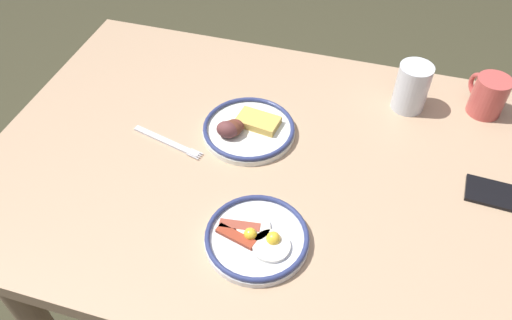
{
  "coord_description": "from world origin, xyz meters",
  "views": [
    {
      "loc": [
        -0.18,
        0.74,
        1.56
      ],
      "look_at": [
        0.03,
        0.03,
        0.78
      ],
      "focal_mm": 35.29,
      "sensor_mm": 36.0,
      "label": 1
    }
  ],
  "objects_px": {
    "plate_near_main": "(247,129)",
    "cell_phone": "(502,196)",
    "drinking_glass": "(411,89)",
    "fork_near": "(168,142)",
    "coffee_mug": "(488,95)",
    "plate_center_pancakes": "(257,238)"
  },
  "relations": [
    {
      "from": "coffee_mug",
      "to": "fork_near",
      "type": "distance_m",
      "value": 0.76
    },
    {
      "from": "drinking_glass",
      "to": "fork_near",
      "type": "relative_size",
      "value": 0.65
    },
    {
      "from": "plate_center_pancakes",
      "to": "cell_phone",
      "type": "bearing_deg",
      "value": -151.25
    },
    {
      "from": "drinking_glass",
      "to": "fork_near",
      "type": "xyz_separation_m",
      "value": [
        0.51,
        0.29,
        -0.05
      ]
    },
    {
      "from": "plate_near_main",
      "to": "plate_center_pancakes",
      "type": "bearing_deg",
      "value": 110.7
    },
    {
      "from": "drinking_glass",
      "to": "fork_near",
      "type": "bearing_deg",
      "value": 29.09
    },
    {
      "from": "plate_center_pancakes",
      "to": "cell_phone",
      "type": "height_order",
      "value": "plate_center_pancakes"
    },
    {
      "from": "plate_center_pancakes",
      "to": "coffee_mug",
      "type": "xyz_separation_m",
      "value": [
        -0.42,
        -0.52,
        0.04
      ]
    },
    {
      "from": "coffee_mug",
      "to": "fork_near",
      "type": "bearing_deg",
      "value": 24.91
    },
    {
      "from": "cell_phone",
      "to": "drinking_glass",
      "type": "bearing_deg",
      "value": -44.76
    },
    {
      "from": "cell_phone",
      "to": "fork_near",
      "type": "distance_m",
      "value": 0.73
    },
    {
      "from": "plate_center_pancakes",
      "to": "drinking_glass",
      "type": "xyz_separation_m",
      "value": [
        -0.24,
        -0.49,
        0.04
      ]
    },
    {
      "from": "plate_near_main",
      "to": "cell_phone",
      "type": "relative_size",
      "value": 1.49
    },
    {
      "from": "drinking_glass",
      "to": "cell_phone",
      "type": "relative_size",
      "value": 0.83
    },
    {
      "from": "cell_phone",
      "to": "plate_center_pancakes",
      "type": "bearing_deg",
      "value": 32.23
    },
    {
      "from": "coffee_mug",
      "to": "fork_near",
      "type": "xyz_separation_m",
      "value": [
        0.69,
        0.32,
        -0.05
      ]
    },
    {
      "from": "drinking_glass",
      "to": "coffee_mug",
      "type": "bearing_deg",
      "value": -168.78
    },
    {
      "from": "drinking_glass",
      "to": "plate_center_pancakes",
      "type": "bearing_deg",
      "value": 63.64
    },
    {
      "from": "plate_near_main",
      "to": "drinking_glass",
      "type": "bearing_deg",
      "value": -149.56
    },
    {
      "from": "plate_center_pancakes",
      "to": "coffee_mug",
      "type": "distance_m",
      "value": 0.67
    },
    {
      "from": "plate_center_pancakes",
      "to": "coffee_mug",
      "type": "relative_size",
      "value": 1.95
    },
    {
      "from": "drinking_glass",
      "to": "cell_phone",
      "type": "height_order",
      "value": "drinking_glass"
    }
  ]
}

